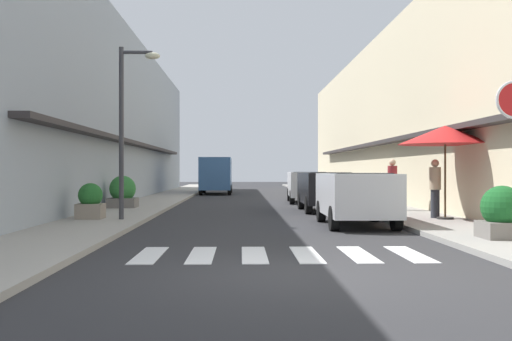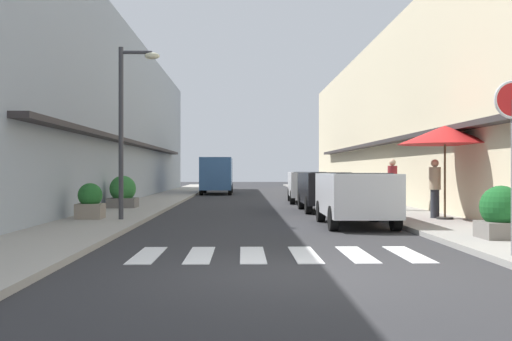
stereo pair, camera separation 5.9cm
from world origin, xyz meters
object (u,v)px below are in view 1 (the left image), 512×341
object	(u,v)px
planter_corner	(502,213)
pedestrian_walking_near	(435,187)
cafe_umbrella	(445,135)
planter_midblock	(90,202)
parked_car_far	(308,183)
planter_far	(123,193)
parked_car_near	(356,193)
delivery_van	(216,172)
parked_car_mid	(326,187)
pedestrian_walking_far	(392,183)
street_lamp	(128,113)

from	to	relation	value
planter_corner	pedestrian_walking_near	world-z (taller)	pedestrian_walking_near
cafe_umbrella	planter_midblock	bearing A→B (deg)	177.52
parked_car_far	planter_far	size ratio (longest dim) A/B	3.68
parked_car_near	delivery_van	world-z (taller)	delivery_van
parked_car_mid	pedestrian_walking_far	size ratio (longest dim) A/B	2.23
cafe_umbrella	pedestrian_walking_near	xyz separation A→B (m)	(-0.15, 0.43, -1.52)
parked_car_near	parked_car_mid	bearing A→B (deg)	90.00
parked_car_far	pedestrian_walking_far	bearing A→B (deg)	-72.23
planter_midblock	street_lamp	bearing A→B (deg)	-13.68
planter_midblock	pedestrian_walking_far	size ratio (longest dim) A/B	0.57
delivery_van	planter_corner	size ratio (longest dim) A/B	4.90
delivery_van	pedestrian_walking_near	xyz separation A→B (m)	(7.39, -21.40, -0.36)
parked_car_mid	delivery_van	size ratio (longest dim) A/B	0.75
parked_car_near	parked_car_mid	distance (m)	5.85
street_lamp	planter_far	distance (m)	6.32
cafe_umbrella	planter_far	size ratio (longest dim) A/B	2.25
planter_corner	pedestrian_walking_far	bearing A→B (deg)	90.16
planter_far	pedestrian_walking_near	distance (m)	11.66
cafe_umbrella	planter_midblock	world-z (taller)	cafe_umbrella
cafe_umbrella	parked_car_mid	bearing A→B (deg)	119.13
parked_car_near	planter_corner	world-z (taller)	parked_car_near
cafe_umbrella	planter_corner	bearing A→B (deg)	-95.68
planter_corner	pedestrian_walking_near	xyz separation A→B (m)	(0.34, 5.37, 0.40)
parked_car_far	planter_corner	size ratio (longest dim) A/B	4.06
pedestrian_walking_near	pedestrian_walking_far	xyz separation A→B (m)	(-0.36, 3.62, 0.05)
cafe_umbrella	pedestrian_walking_far	world-z (taller)	cafe_umbrella
delivery_van	street_lamp	bearing A→B (deg)	-94.41
street_lamp	planter_far	world-z (taller)	street_lamp
pedestrian_walking_far	planter_far	bearing A→B (deg)	-165.35
parked_car_near	pedestrian_walking_near	distance (m)	2.93
parked_car_far	planter_corner	world-z (taller)	parked_car_far
planter_midblock	parked_car_far	bearing A→B (deg)	54.49
delivery_van	pedestrian_walking_near	bearing A→B (deg)	-70.94
parked_car_near	delivery_van	distance (m)	23.19
parked_car_near	pedestrian_walking_near	xyz separation A→B (m)	(2.62, 1.30, 0.12)
planter_midblock	pedestrian_walking_near	size ratio (longest dim) A/B	0.60
parked_car_mid	planter_far	distance (m)	7.76
planter_far	delivery_van	bearing A→B (deg)	79.60
parked_car_mid	planter_corner	xyz separation A→B (m)	(2.29, -9.93, -0.27)
delivery_van	planter_far	world-z (taller)	delivery_van
street_lamp	planter_corner	bearing A→B (deg)	-30.36
street_lamp	pedestrian_walking_far	xyz separation A→B (m)	(8.70, 3.88, -2.11)
planter_midblock	planter_far	bearing A→B (deg)	91.12
parked_car_far	pedestrian_walking_near	distance (m)	11.00
parked_car_near	street_lamp	world-z (taller)	street_lamp
parked_car_mid	street_lamp	xyz separation A→B (m)	(-6.44, -4.82, 2.28)
parked_car_near	planter_far	bearing A→B (deg)	139.05
planter_midblock	pedestrian_walking_far	xyz separation A→B (m)	(9.86, 3.60, 0.47)
planter_midblock	planter_far	size ratio (longest dim) A/B	0.86
delivery_van	planter_midblock	bearing A→B (deg)	-97.55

